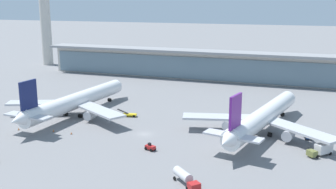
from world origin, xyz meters
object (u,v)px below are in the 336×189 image
at_px(service_truck_on_taxiway_red, 150,147).
at_px(safety_cone_bravo, 19,129).
at_px(safety_cone_charlie, 53,131).
at_px(service_truck_at_far_stand_red, 185,177).
at_px(control_tower, 44,1).
at_px(safety_cone_alpha, 71,133).
at_px(service_truck_mid_apron_blue, 307,136).
at_px(airliner_left_stand, 75,101).
at_px(airliner_centre_stand, 262,117).
at_px(service_truck_by_tail_yellow, 129,114).
at_px(service_truck_near_nose_olive, 321,149).

bearing_deg(service_truck_on_taxiway_red, safety_cone_bravo, 177.39).
height_order(service_truck_on_taxiway_red, safety_cone_charlie, service_truck_on_taxiway_red).
xyz_separation_m(service_truck_at_far_stand_red, safety_cone_bravo, (-60.64, 18.64, -1.39)).
relative_size(control_tower, safety_cone_alpha, 103.64).
height_order(service_truck_mid_apron_blue, service_truck_at_far_stand_red, service_truck_at_far_stand_red).
relative_size(airliner_left_stand, service_truck_at_far_stand_red, 7.95).
relative_size(airliner_centre_stand, service_truck_mid_apron_blue, 8.97).
xyz_separation_m(service_truck_on_taxiway_red, control_tower, (-118.41, 117.06, 38.67)).
height_order(airliner_left_stand, service_truck_mid_apron_blue, airliner_left_stand).
relative_size(service_truck_at_far_stand_red, safety_cone_alpha, 11.22).
relative_size(airliner_centre_stand, safety_cone_charlie, 88.57).
bearing_deg(control_tower, service_truck_on_taxiway_red, -44.67).
height_order(service_truck_on_taxiway_red, service_truck_at_far_stand_red, service_truck_at_far_stand_red).
height_order(service_truck_mid_apron_blue, safety_cone_bravo, service_truck_mid_apron_blue).
xyz_separation_m(airliner_left_stand, safety_cone_alpha, (9.81, -17.92, -4.92)).
distance_m(airliner_centre_stand, service_truck_mid_apron_blue, 13.87).
xyz_separation_m(service_truck_by_tail_yellow, service_truck_at_far_stand_red, (34.39, -43.95, 0.90)).
distance_m(control_tower, safety_cone_bravo, 141.69).
bearing_deg(service_truck_mid_apron_blue, control_tower, 149.74).
bearing_deg(service_truck_by_tail_yellow, airliner_left_stand, -164.20).
bearing_deg(service_truck_near_nose_olive, safety_cone_charlie, -174.62).
xyz_separation_m(service_truck_mid_apron_blue, service_truck_on_taxiway_red, (-39.88, -24.72, 0.07)).
bearing_deg(safety_cone_alpha, airliner_centre_stand, 20.35).
bearing_deg(service_truck_on_taxiway_red, safety_cone_alpha, 171.20).
distance_m(service_truck_on_taxiway_red, safety_cone_charlie, 34.57).
bearing_deg(safety_cone_charlie, control_tower, 126.76).
bearing_deg(safety_cone_charlie, airliner_left_stand, 100.45).
xyz_separation_m(service_truck_on_taxiway_red, safety_cone_bravo, (-45.51, 2.08, -0.56)).
relative_size(airliner_left_stand, safety_cone_alpha, 89.22).
xyz_separation_m(airliner_centre_stand, service_truck_at_far_stand_red, (-11.61, -41.06, -3.53)).
distance_m(control_tower, safety_cone_alpha, 149.92).
xyz_separation_m(service_truck_near_nose_olive, safety_cone_bravo, (-89.07, -9.70, -1.37)).
relative_size(airliner_left_stand, control_tower, 0.86).
distance_m(service_truck_by_tail_yellow, safety_cone_alpha, 24.61).
distance_m(airliner_left_stand, control_tower, 129.27).
bearing_deg(safety_cone_alpha, service_truck_on_taxiway_red, -8.80).
relative_size(airliner_left_stand, service_truck_near_nose_olive, 9.06).
bearing_deg(service_truck_on_taxiway_red, airliner_centre_stand, 42.50).
height_order(airliner_left_stand, safety_cone_bravo, airliner_left_stand).
height_order(airliner_left_stand, control_tower, control_tower).
xyz_separation_m(safety_cone_bravo, safety_cone_charlie, (11.24, 2.36, 0.00)).
distance_m(service_truck_near_nose_olive, service_truck_on_taxiway_red, 45.13).
bearing_deg(safety_cone_charlie, safety_cone_alpha, -1.24).
bearing_deg(service_truck_at_far_stand_red, service_truck_near_nose_olive, 44.90).
relative_size(service_truck_on_taxiway_red, control_tower, 0.05).
bearing_deg(airliner_left_stand, service_truck_on_taxiway_red, -30.60).
relative_size(airliner_centre_stand, service_truck_near_nose_olive, 8.99).
bearing_deg(service_truck_at_far_stand_red, service_truck_mid_apron_blue, 59.05).
height_order(airliner_centre_stand, service_truck_near_nose_olive, airliner_centre_stand).
bearing_deg(safety_cone_alpha, service_truck_by_tail_yellow, 69.83).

